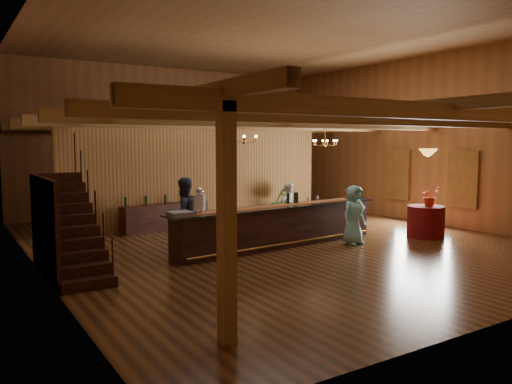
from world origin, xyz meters
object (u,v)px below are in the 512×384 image
bartender (287,211)px  staff_second (184,214)px  chandelier_left (244,138)px  raffle_drum (350,193)px  round_table (426,222)px  backbar_shelf (166,217)px  guest (354,215)px  tasting_bar (279,226)px  beverage_dispenser (200,201)px  chandelier_right (325,142)px  floor_plant (282,200)px  pendant_lamp (428,152)px

bartender → staff_second: 3.05m
chandelier_left → bartender: bearing=-42.4°
raffle_drum → bartender: 1.95m
raffle_drum → round_table: raffle_drum is taller
backbar_shelf → round_table: size_ratio=2.80×
staff_second → guest: bearing=150.1°
backbar_shelf → chandelier_left: size_ratio=3.59×
tasting_bar → round_table: size_ratio=6.21×
backbar_shelf → chandelier_left: (1.42, -2.33, 2.38)m
tasting_bar → chandelier_left: 2.73m
beverage_dispenser → chandelier_left: chandelier_left is taller
beverage_dispenser → backbar_shelf: beverage_dispenser is taller
tasting_bar → raffle_drum: size_ratio=18.75×
chandelier_left → raffle_drum: bearing=-26.5°
chandelier_right → round_table: bearing=-69.6°
backbar_shelf → floor_plant: 4.19m
tasting_bar → beverage_dispenser: size_ratio=10.63×
staff_second → guest: 4.44m
tasting_bar → pendant_lamp: bearing=-20.7°
pendant_lamp → bartender: bearing=151.3°
tasting_bar → floor_plant: 4.47m
raffle_drum → backbar_shelf: raffle_drum is taller
raffle_drum → floor_plant: 3.48m
tasting_bar → chandelier_right: (3.08, 1.91, 2.14)m
chandelier_right → staff_second: bearing=-168.9°
bartender → round_table: bearing=132.3°
chandelier_right → pendant_lamp: same height
backbar_shelf → guest: 5.78m
pendant_lamp → bartender: pendant_lamp is taller
tasting_bar → pendant_lamp: pendant_lamp is taller
beverage_dispenser → raffle_drum: (4.92, 0.34, -0.11)m
tasting_bar → round_table: tasting_bar is taller
bartender → staff_second: bearing=-21.4°
tasting_bar → round_table: (4.23, -1.17, -0.09)m
bartender → pendant_lamp: bearing=132.3°
backbar_shelf → staff_second: staff_second is taller
tasting_bar → beverage_dispenser: beverage_dispenser is taller
beverage_dispenser → raffle_drum: 4.93m
round_table → chandelier_left: size_ratio=1.28×
chandelier_right → staff_second: chandelier_right is taller
backbar_shelf → guest: bearing=-63.7°
chandelier_left → staff_second: chandelier_left is taller
beverage_dispenser → guest: bearing=-8.9°
raffle_drum → chandelier_left: size_ratio=0.42×
staff_second → floor_plant: size_ratio=1.32×
round_table → guest: size_ratio=0.66×
backbar_shelf → bartender: (2.31, -3.14, 0.39)m
tasting_bar → guest: guest is taller
pendant_lamp → guest: 2.93m
tasting_bar → beverage_dispenser: (-2.34, -0.16, 0.81)m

